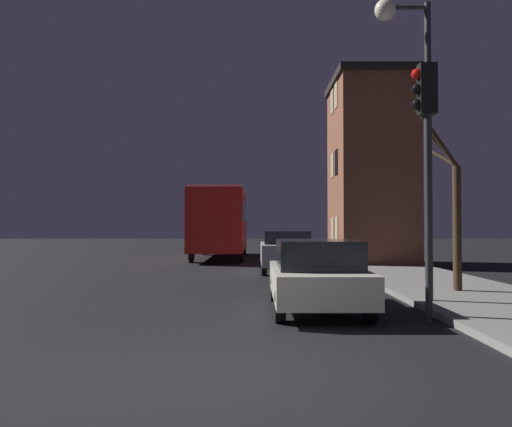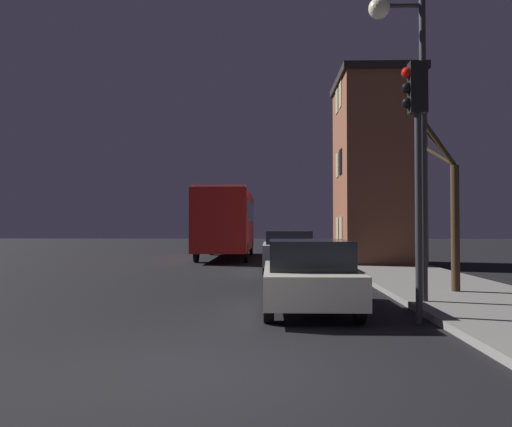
{
  "view_description": "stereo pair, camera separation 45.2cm",
  "coord_description": "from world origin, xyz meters",
  "px_view_note": "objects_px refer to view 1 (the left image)",
  "views": [
    {
      "loc": [
        0.27,
        -5.79,
        1.7
      ],
      "look_at": [
        0.29,
        9.01,
        2.06
      ],
      "focal_mm": 35.0,
      "sensor_mm": 36.0,
      "label": 1
    },
    {
      "loc": [
        0.72,
        -5.79,
        1.7
      ],
      "look_at": [
        0.29,
        9.01,
        2.06
      ],
      "focal_mm": 35.0,
      "sensor_mm": 36.0,
      "label": 2
    }
  ],
  "objects_px": {
    "bare_tree": "(452,210)",
    "car_near_lane": "(316,274)",
    "streetlamp": "(409,88)",
    "car_mid_lane": "(285,250)",
    "traffic_light": "(425,137)",
    "bus": "(220,218)"
  },
  "relations": [
    {
      "from": "bus",
      "to": "car_near_lane",
      "type": "height_order",
      "value": "bus"
    },
    {
      "from": "traffic_light",
      "to": "car_near_lane",
      "type": "height_order",
      "value": "traffic_light"
    },
    {
      "from": "bare_tree",
      "to": "car_mid_lane",
      "type": "xyz_separation_m",
      "value": [
        -3.71,
        6.35,
        -1.27
      ]
    },
    {
      "from": "car_mid_lane",
      "to": "bus",
      "type": "bearing_deg",
      "value": 111.26
    },
    {
      "from": "streetlamp",
      "to": "traffic_light",
      "type": "height_order",
      "value": "streetlamp"
    },
    {
      "from": "streetlamp",
      "to": "car_mid_lane",
      "type": "bearing_deg",
      "value": 105.25
    },
    {
      "from": "bare_tree",
      "to": "bus",
      "type": "bearing_deg",
      "value": 115.56
    },
    {
      "from": "bare_tree",
      "to": "car_near_lane",
      "type": "relative_size",
      "value": 1.16
    },
    {
      "from": "bare_tree",
      "to": "car_near_lane",
      "type": "distance_m",
      "value": 4.4
    },
    {
      "from": "traffic_light",
      "to": "bus",
      "type": "bearing_deg",
      "value": 105.68
    },
    {
      "from": "streetlamp",
      "to": "bus",
      "type": "bearing_deg",
      "value": 108.22
    },
    {
      "from": "bare_tree",
      "to": "car_near_lane",
      "type": "bearing_deg",
      "value": -149.09
    },
    {
      "from": "bare_tree",
      "to": "car_mid_lane",
      "type": "height_order",
      "value": "bare_tree"
    },
    {
      "from": "streetlamp",
      "to": "bare_tree",
      "type": "xyz_separation_m",
      "value": [
        1.53,
        1.61,
        -2.56
      ]
    },
    {
      "from": "bare_tree",
      "to": "car_near_lane",
      "type": "height_order",
      "value": "bare_tree"
    },
    {
      "from": "streetlamp",
      "to": "car_mid_lane",
      "type": "xyz_separation_m",
      "value": [
        -2.17,
        7.96,
        -3.83
      ]
    },
    {
      "from": "streetlamp",
      "to": "car_near_lane",
      "type": "distance_m",
      "value": 4.44
    },
    {
      "from": "streetlamp",
      "to": "car_near_lane",
      "type": "bearing_deg",
      "value": -165.4
    },
    {
      "from": "bus",
      "to": "car_near_lane",
      "type": "bearing_deg",
      "value": -79.26
    },
    {
      "from": "traffic_light",
      "to": "car_near_lane",
      "type": "relative_size",
      "value": 1.2
    },
    {
      "from": "streetlamp",
      "to": "car_mid_lane",
      "type": "height_order",
      "value": "streetlamp"
    },
    {
      "from": "bus",
      "to": "car_mid_lane",
      "type": "bearing_deg",
      "value": -68.74
    }
  ]
}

